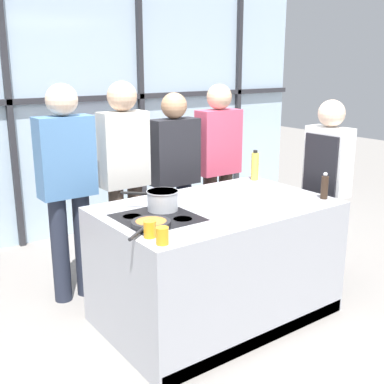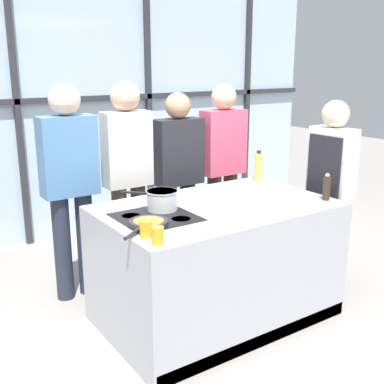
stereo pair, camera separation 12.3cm
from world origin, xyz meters
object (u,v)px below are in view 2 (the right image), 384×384
object	(u,v)px
spectator_far_right	(223,161)
spectator_far_left	(70,179)
white_plate	(263,198)
frying_pan	(148,223)
pepper_grinder	(327,188)
juice_glass_far	(146,229)
juice_glass_near	(157,235)
mixing_bowl	(239,188)
chef	(330,182)
saucepan	(162,200)
spectator_center_left	(128,169)
oil_bottle	(258,167)
spectator_center_right	(178,172)

from	to	relation	value
spectator_far_right	spectator_far_left	bearing A→B (deg)	0.00
white_plate	frying_pan	bearing A→B (deg)	-176.83
pepper_grinder	juice_glass_far	distance (m)	1.54
frying_pan	juice_glass_near	distance (m)	0.33
juice_glass_far	spectator_far_right	bearing A→B (deg)	38.96
spectator_far_right	mixing_bowl	bearing A→B (deg)	61.29
chef	spectator_far_right	distance (m)	1.08
frying_pan	spectator_far_right	bearing A→B (deg)	36.90
saucepan	mixing_bowl	size ratio (longest dim) A/B	1.47
chef	spectator_center_left	world-z (taller)	spectator_center_left
frying_pan	white_plate	distance (m)	1.05
spectator_far_right	oil_bottle	xyz separation A→B (m)	(-0.01, -0.54, 0.04)
spectator_far_left	mixing_bowl	xyz separation A→B (m)	(1.14, -0.75, -0.08)
white_plate	juice_glass_near	distance (m)	1.21
spectator_center_left	saucepan	size ratio (longest dim) A/B	5.27
chef	white_plate	bearing A→B (deg)	90.21
white_plate	pepper_grinder	size ratio (longest dim) A/B	1.18
spectator_far_left	mixing_bowl	bearing A→B (deg)	146.62
chef	white_plate	distance (m)	0.77
chef	spectator_center_right	bearing A→B (deg)	41.61
white_plate	mixing_bowl	distance (m)	0.27
chef	spectator_center_left	distance (m)	1.74
saucepan	juice_glass_near	bearing A→B (deg)	-122.66
pepper_grinder	oil_bottle	bearing A→B (deg)	90.75
chef	juice_glass_near	xyz separation A→B (m)	(-1.92, -0.37, 0.02)
frying_pan	mixing_bowl	world-z (taller)	mixing_bowl
spectator_far_right	white_plate	bearing A→B (deg)	69.29
white_plate	saucepan	bearing A→B (deg)	165.92
spectator_center_right	pepper_grinder	distance (m)	1.40
saucepan	white_plate	bearing A→B (deg)	-14.08
chef	mixing_bowl	distance (m)	0.84
saucepan	chef	bearing A→B (deg)	-7.16
juice_glass_near	pepper_grinder	bearing A→B (deg)	2.99
frying_pan	saucepan	world-z (taller)	saucepan
spectator_far_left	pepper_grinder	xyz separation A→B (m)	(1.55, -1.30, -0.02)
spectator_center_left	spectator_center_right	bearing A→B (deg)	-180.00
chef	oil_bottle	bearing A→B (deg)	39.66
frying_pan	juice_glass_far	bearing A→B (deg)	-122.47
white_plate	juice_glass_far	bearing A→B (deg)	-168.82
chef	mixing_bowl	bearing A→B (deg)	71.77
oil_bottle	pepper_grinder	size ratio (longest dim) A/B	1.29
spectator_far_right	mixing_bowl	distance (m)	0.86
pepper_grinder	spectator_far_right	bearing A→B (deg)	89.83
frying_pan	oil_bottle	distance (m)	1.52
spectator_far_right	saucepan	xyz separation A→B (m)	(-1.17, -0.82, -0.01)
white_plate	oil_bottle	world-z (taller)	oil_bottle
spectator_far_left	oil_bottle	world-z (taller)	spectator_far_left
pepper_grinder	frying_pan	bearing A→B (deg)	170.83
mixing_bowl	pepper_grinder	distance (m)	0.69
spectator_far_left	juice_glass_far	distance (m)	1.24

